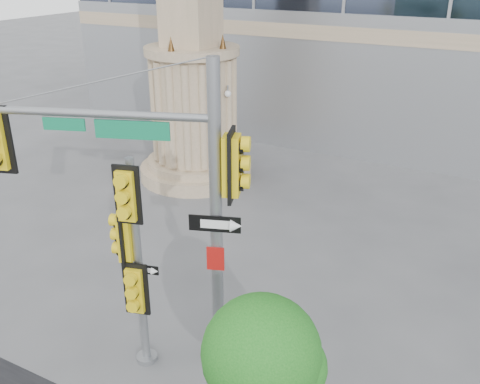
% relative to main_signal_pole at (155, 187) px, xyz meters
% --- Properties ---
extents(ground, '(120.00, 120.00, 0.00)m').
position_rel_main_signal_pole_xyz_m(ground, '(0.94, 0.22, -4.06)').
color(ground, '#545456').
rests_on(ground, ground).
extents(monument, '(4.40, 4.40, 16.60)m').
position_rel_main_signal_pole_xyz_m(monument, '(-5.06, 9.22, 1.46)').
color(monument, tan).
rests_on(monument, ground).
extents(main_signal_pole, '(4.88, 2.12, 6.55)m').
position_rel_main_signal_pole_xyz_m(main_signal_pole, '(0.00, 0.00, 0.00)').
color(main_signal_pole, slate).
rests_on(main_signal_pole, ground).
extents(secondary_signal_pole, '(0.87, 0.63, 4.71)m').
position_rel_main_signal_pole_xyz_m(secondary_signal_pole, '(-0.32, -0.42, -1.29)').
color(secondary_signal_pole, slate).
rests_on(secondary_signal_pole, ground).
extents(street_tree, '(2.03, 1.98, 3.17)m').
position_rel_main_signal_pole_xyz_m(street_tree, '(2.94, -1.23, -1.98)').
color(street_tree, tan).
rests_on(street_tree, ground).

